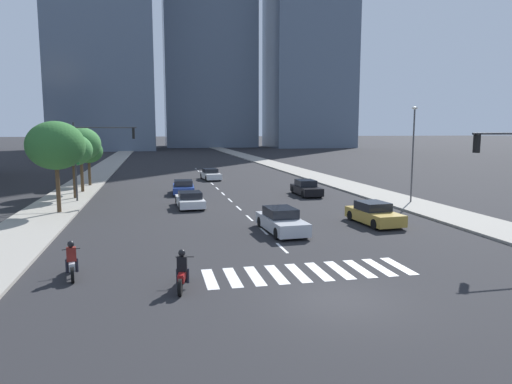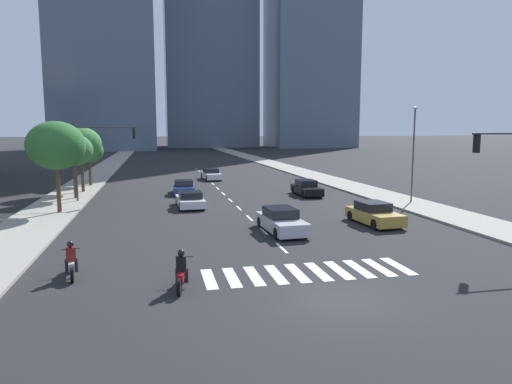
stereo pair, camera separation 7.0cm
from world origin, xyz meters
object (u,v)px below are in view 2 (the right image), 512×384
at_px(street_tree_nearest, 56,146).
at_px(sedan_black_0, 307,188).
at_px(sedan_blue_1, 184,187).
at_px(sedan_white_5, 211,175).
at_px(sedan_gold_2, 374,214).
at_px(sedan_silver_4, 281,221).
at_px(street_tree_second, 74,150).
at_px(sedan_white_3, 190,200).
at_px(street_lamp_east, 413,147).
at_px(motorcycle_lead, 71,263).
at_px(street_tree_third, 81,144).
at_px(street_tree_fourth, 89,151).
at_px(motorcycle_trailing, 182,273).
at_px(traffic_signal_far, 98,147).

bearing_deg(street_tree_nearest, sedan_black_0, 14.87).
height_order(sedan_black_0, sedan_blue_1, sedan_black_0).
bearing_deg(sedan_white_5, sedan_gold_2, 8.99).
distance_m(sedan_silver_4, street_tree_nearest, 16.57).
bearing_deg(sedan_white_5, street_tree_second, -49.08).
xyz_separation_m(sedan_white_3, street_lamp_east, (17.15, -1.99, 3.88)).
height_order(sedan_gold_2, street_lamp_east, street_lamp_east).
bearing_deg(sedan_black_0, motorcycle_lead, -38.80).
relative_size(motorcycle_lead, sedan_white_3, 0.48).
distance_m(sedan_gold_2, sedan_silver_4, 6.28).
relative_size(sedan_black_0, street_tree_third, 0.76).
relative_size(sedan_gold_2, street_tree_fourth, 0.94).
bearing_deg(motorcycle_trailing, sedan_black_0, -18.52).
bearing_deg(sedan_white_5, sedan_white_3, -16.12).
xyz_separation_m(sedan_black_0, street_lamp_east, (6.56, -6.26, 3.82)).
relative_size(sedan_silver_4, street_tree_nearest, 0.77).
relative_size(sedan_blue_1, sedan_white_3, 1.01).
xyz_separation_m(motorcycle_lead, street_lamp_east, (22.98, 13.80, 3.86)).
relative_size(traffic_signal_far, street_lamp_east, 0.84).
relative_size(sedan_white_3, street_tree_nearest, 0.69).
bearing_deg(sedan_blue_1, motorcycle_lead, 168.67).
xyz_separation_m(sedan_gold_2, sedan_silver_4, (-6.20, -0.97, 0.01)).
xyz_separation_m(sedan_black_0, street_tree_second, (-19.63, 1.66, 3.50)).
xyz_separation_m(sedan_silver_4, traffic_signal_far, (-11.33, 13.85, 3.79)).
distance_m(sedan_black_0, street_tree_third, 20.81).
height_order(street_tree_second, street_tree_fourth, street_tree_second).
bearing_deg(street_tree_fourth, sedan_blue_1, -39.50).
bearing_deg(street_tree_fourth, street_tree_second, -90.00).
height_order(sedan_black_0, sedan_white_3, sedan_black_0).
distance_m(sedan_gold_2, traffic_signal_far, 22.08).
height_order(sedan_white_3, street_tree_second, street_tree_second).
relative_size(sedan_white_5, street_tree_fourth, 0.98).
distance_m(sedan_black_0, sedan_silver_4, 15.25).
bearing_deg(sedan_gold_2, sedan_white_5, -170.36).
bearing_deg(sedan_silver_4, sedan_gold_2, 95.58).
distance_m(traffic_signal_far, street_lamp_east, 24.82).
bearing_deg(motorcycle_trailing, motorcycle_lead, 72.23).
height_order(sedan_white_3, street_lamp_east, street_lamp_east).
relative_size(motorcycle_lead, traffic_signal_far, 0.33).
distance_m(sedan_gold_2, street_tree_nearest, 21.54).
bearing_deg(street_lamp_east, sedan_gold_2, -134.12).
height_order(sedan_blue_1, street_tree_fourth, street_tree_fourth).
bearing_deg(sedan_white_5, street_tree_nearest, -37.46).
bearing_deg(sedan_gold_2, sedan_black_0, 176.12).
xyz_separation_m(sedan_gold_2, sedan_white_5, (-6.79, 27.81, -0.03)).
bearing_deg(street_tree_second, traffic_signal_far, -39.22).
xyz_separation_m(sedan_blue_1, sedan_gold_2, (10.65, -16.34, 0.05)).
bearing_deg(sedan_silver_4, motorcycle_lead, -62.56).
bearing_deg(street_lamp_east, sedan_black_0, 136.36).
relative_size(sedan_silver_4, street_lamp_east, 0.65).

